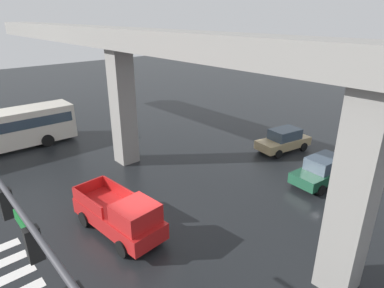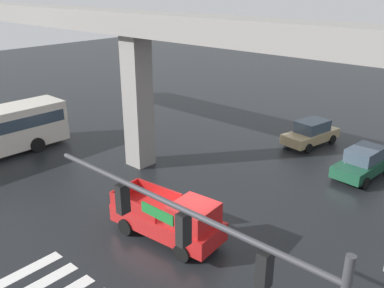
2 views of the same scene
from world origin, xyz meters
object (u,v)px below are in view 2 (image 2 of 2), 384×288
(pickup_truck, at_px, (172,219))
(sedan_dark_green, at_px, (363,162))
(traffic_signal_mast, at_px, (221,268))
(sedan_tan, at_px, (311,133))

(pickup_truck, bearing_deg, sedan_dark_green, 72.41)
(sedan_dark_green, height_order, traffic_signal_mast, traffic_signal_mast)
(sedan_tan, height_order, traffic_signal_mast, traffic_signal_mast)
(pickup_truck, xyz_separation_m, sedan_tan, (-0.80, 14.50, -0.14))
(pickup_truck, bearing_deg, sedan_tan, 93.16)
(pickup_truck, relative_size, traffic_signal_mast, 0.60)
(pickup_truck, height_order, sedan_tan, pickup_truck)
(pickup_truck, relative_size, sedan_dark_green, 1.18)
(sedan_tan, relative_size, traffic_signal_mast, 0.52)
(pickup_truck, xyz_separation_m, sedan_dark_green, (3.76, 11.86, -0.14))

